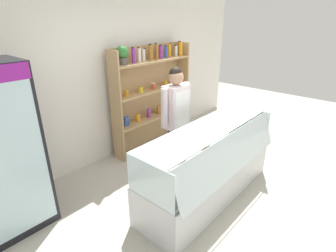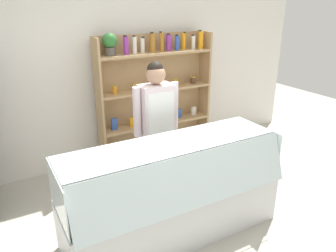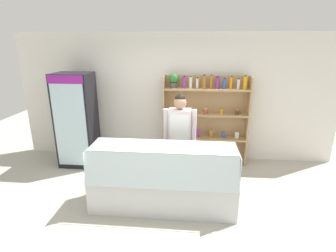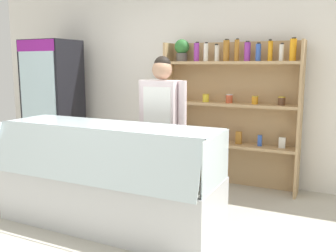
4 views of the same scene
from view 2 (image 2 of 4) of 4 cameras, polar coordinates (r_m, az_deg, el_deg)
ground_plane at (r=3.59m, az=2.03°, el=-18.41°), size 12.00×12.00×0.00m
back_wall at (r=4.75m, az=-10.96°, el=9.32°), size 6.80×0.10×2.70m
shelving_unit at (r=4.82m, az=-2.67°, el=6.37°), size 1.74×0.29×1.90m
deli_display_case at (r=3.44m, az=0.80°, el=-13.95°), size 2.21×0.76×1.01m
shop_clerk at (r=3.81m, az=-2.00°, el=1.03°), size 0.57×0.25×1.66m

